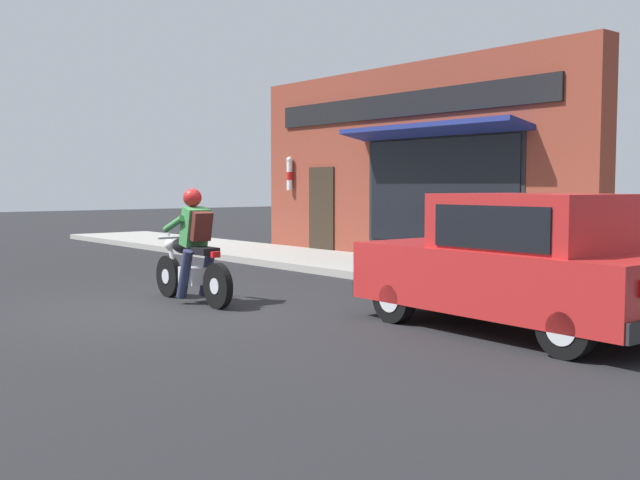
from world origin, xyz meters
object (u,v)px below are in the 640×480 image
Objects in this scene: motorcycle_with_rider at (193,255)px; trash_bin at (440,241)px; car_hatchback at (518,265)px; fire_hydrant at (522,255)px.

trash_bin is (5.15, -0.06, -0.04)m from motorcycle_with_rider.
car_hatchback is 3.91× the size of trash_bin.
fire_hydrant is (4.65, -2.21, -0.11)m from motorcycle_with_rider.
car_hatchback is 4.36× the size of fire_hydrant.
motorcycle_with_rider is 2.30× the size of fire_hydrant.
trash_bin is at bearing 50.88° from car_hatchback.
fire_hydrant is 0.90× the size of trash_bin.
fire_hydrant is at bearing -103.13° from trash_bin.
motorcycle_with_rider is 5.15m from fire_hydrant.
motorcycle_with_rider is 4.57m from car_hatchback.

